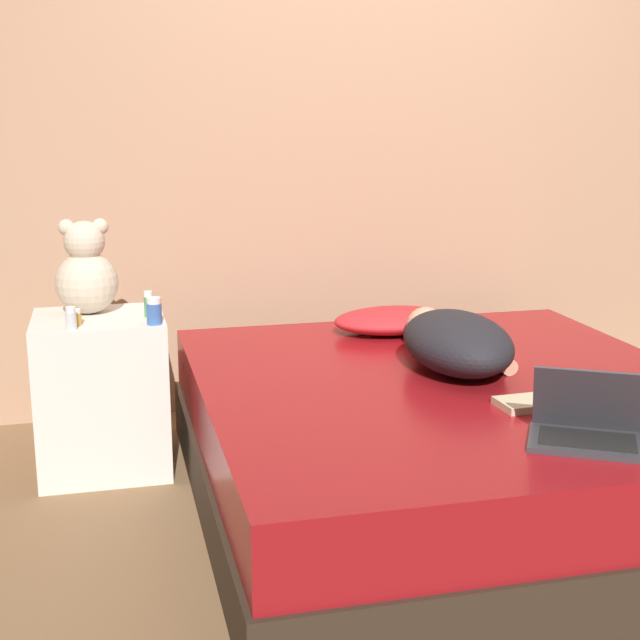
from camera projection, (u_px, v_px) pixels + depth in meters
The scene contains 13 objects.
ground_plane at pixel (449, 500), 3.20m from camera, with size 12.00×12.00×0.00m, color brown.
wall_back at pixel (356, 126), 4.08m from camera, with size 8.00×0.06×2.60m.
bed at pixel (451, 441), 3.15m from camera, with size 1.78×1.93×0.46m.
nightstand at pixel (102, 394), 3.43m from camera, with size 0.49×0.44×0.61m.
pillow at pixel (394, 320), 3.74m from camera, with size 0.52×0.33×0.10m.
person_lying at pixel (455, 341), 3.21m from camera, with size 0.39×0.74×0.21m.
laptop at pixel (588, 426), 2.50m from camera, with size 0.38×0.34×0.21m.
teddy_bear at pixel (86, 273), 3.38m from camera, with size 0.24×0.24×0.36m.
bottle_green at pixel (149, 304), 3.35m from camera, with size 0.03×0.03×0.10m.
bottle_blue at pixel (154, 311), 3.23m from camera, with size 0.06×0.06×0.10m.
bottle_amber at pixel (74, 318), 3.22m from camera, with size 0.05×0.05×0.06m.
bottle_clear at pixel (71, 319), 3.15m from camera, with size 0.04×0.04×0.08m.
book at pixel (534, 403), 2.81m from camera, with size 0.24×0.15×0.02m.
Camera 1 is at (-1.16, -2.77, 1.36)m, focal length 50.00 mm.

